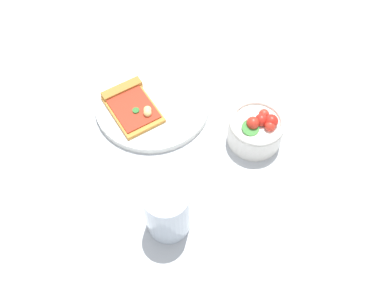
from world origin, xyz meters
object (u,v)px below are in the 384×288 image
soda_glass (168,212)px  salad_bowl (256,129)px  pizza_slice_main (131,105)px  plate (153,103)px

soda_glass → salad_bowl: bearing=149.2°
pizza_slice_main → plate: bearing=123.1°
plate → pizza_slice_main: size_ratio=1.63×
salad_bowl → soda_glass: 0.24m
plate → soda_glass: soda_glass is taller
pizza_slice_main → salad_bowl: salad_bowl is taller
salad_bowl → soda_glass: size_ratio=0.93×
salad_bowl → soda_glass: bearing=-30.8°
plate → salad_bowl: bearing=79.3°
pizza_slice_main → soda_glass: bearing=30.1°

